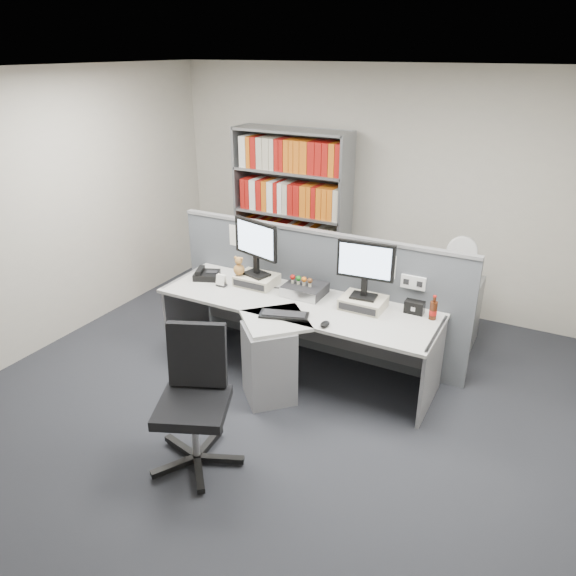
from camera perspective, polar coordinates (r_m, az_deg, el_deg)
The scene contains 21 objects.
ground at distance 4.73m, azimuth -3.78°, elevation -13.14°, with size 5.50×5.50×0.00m, color #2C2E34.
room_shell at distance 3.92m, azimuth -4.50°, elevation 8.25°, with size 5.04×5.54×2.72m.
partition at distance 5.34m, azimuth 3.05°, elevation -0.36°, with size 3.00×0.08×1.27m.
desk at distance 4.91m, azimuth -0.30°, elevation -5.19°, with size 2.60×1.20×0.72m.
monitor_riser_left at distance 5.30m, azimuth -3.31°, elevation 0.85°, with size 0.38×0.31×0.10m.
monitor_riser_right at distance 4.87m, azimuth 7.87°, elevation -1.53°, with size 0.38×0.31×0.10m.
monitor_left at distance 5.16m, azimuth -3.39°, elevation 4.70°, with size 0.53×0.23×0.55m.
monitor_right at distance 4.73m, azimuth 8.12°, elevation 2.39°, with size 0.51×0.18×0.51m.
desktop_pc at distance 5.09m, azimuth 1.77°, elevation -0.16°, with size 0.37×0.33×0.10m.
figurines at distance 5.05m, azimuth 1.39°, elevation 0.88°, with size 0.23×0.05×0.09m.
keyboard at distance 4.69m, azimuth -0.42°, elevation -2.83°, with size 0.45×0.28×0.03m.
mouse at distance 4.53m, azimuth 3.90°, elevation -3.79°, with size 0.07×0.11×0.04m, color black.
desk_phone at distance 5.51m, azimuth -8.58°, elevation 1.39°, with size 0.30×0.29×0.10m.
desk_calendar at distance 5.30m, azimuth -6.99°, elevation 0.72°, with size 0.10×0.07×0.12m.
plush_toy at distance 5.27m, azimuth -5.17°, elevation 2.18°, with size 0.11×0.11×0.19m.
speaker at distance 4.85m, azimuth 13.12°, elevation -1.96°, with size 0.17×0.09×0.11m, color black.
cola_bottle at distance 4.77m, azimuth 14.97°, elevation -2.28°, with size 0.07×0.07×0.22m.
shelving_unit at distance 6.61m, azimuth 0.37°, elevation 7.53°, with size 1.41×0.40×2.00m.
filing_cabinet at distance 5.81m, azimuth 16.93°, elevation -2.62°, with size 0.45×0.61×0.70m.
desk_fan at distance 5.56m, azimuth 17.73°, elevation 3.40°, with size 0.28×0.17×0.48m.
office_chair at distance 4.05m, azimuth -9.73°, elevation -10.94°, with size 0.68×0.68×1.03m.
Camera 1 is at (2.03, -3.18, 2.85)m, focal length 33.92 mm.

